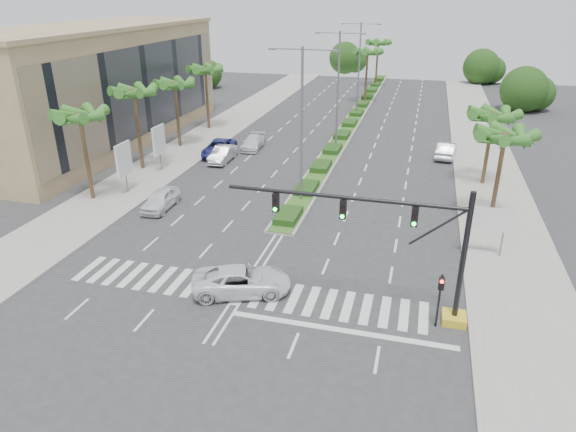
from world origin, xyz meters
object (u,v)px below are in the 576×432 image
at_px(car_parked_c, 219,148).
at_px(car_parked_d, 253,143).
at_px(car_parked_b, 223,154).
at_px(car_right, 446,150).
at_px(car_crossing, 242,280).
at_px(car_parked_a, 161,199).

bearing_deg(car_parked_c, car_parked_d, 45.75).
relative_size(car_parked_b, car_parked_c, 0.83).
relative_size(car_parked_b, car_right, 0.96).
relative_size(car_parked_b, car_parked_d, 0.99).
xyz_separation_m(car_parked_b, car_right, (21.52, 7.15, 0.04)).
bearing_deg(car_right, car_parked_b, 25.59).
relative_size(car_crossing, car_right, 1.13).
xyz_separation_m(car_parked_d, car_crossing, (8.57, -27.51, 0.09)).
bearing_deg(car_crossing, car_parked_b, 4.36).
relative_size(car_parked_c, car_right, 1.16).
distance_m(car_parked_c, car_crossing, 26.73).
xyz_separation_m(car_parked_c, car_crossing, (11.16, -24.29, -0.01)).
distance_m(car_parked_b, car_parked_c, 2.16).
height_order(car_parked_b, car_right, car_right).
bearing_deg(car_parked_c, car_parked_b, -64.17).
relative_size(car_parked_a, car_right, 0.92).
xyz_separation_m(car_parked_d, car_right, (20.05, 2.08, 0.12)).
bearing_deg(car_parked_c, car_right, 7.80).
distance_m(car_parked_a, car_crossing, 14.25).
distance_m(car_parked_b, car_right, 22.68).
height_order(car_parked_a, car_parked_c, car_parked_c).
bearing_deg(car_parked_b, car_right, 17.35).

